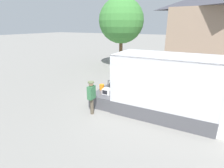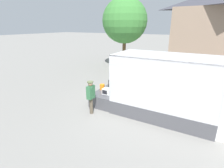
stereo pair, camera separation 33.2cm
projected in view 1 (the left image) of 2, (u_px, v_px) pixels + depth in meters
name	position (u px, v px, depth m)	size (l,w,h in m)	color
ground_plane	(120.00, 105.00, 10.12)	(160.00, 160.00, 0.00)	gray
box_truck	(206.00, 104.00, 7.91)	(7.16, 2.36, 3.06)	white
tailgate_deck	(109.00, 97.00, 10.31)	(1.40, 2.24, 0.71)	#4C4C51
microwave	(107.00, 91.00, 9.73)	(0.47, 0.39, 0.32)	white
portable_generator	(115.00, 86.00, 10.48)	(0.71, 0.50, 0.57)	black
orange_bucket	(102.00, 87.00, 10.41)	(0.29, 0.29, 0.32)	orange
worker_person	(91.00, 94.00, 8.74)	(0.31, 0.44, 1.75)	brown
house_backdrop	(223.00, 28.00, 17.68)	(10.30, 7.31, 8.06)	gray
street_tree	(121.00, 21.00, 17.74)	(4.55, 4.55, 7.07)	brown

